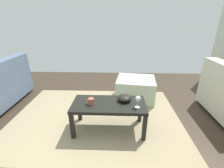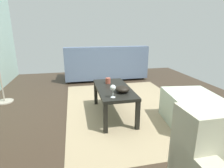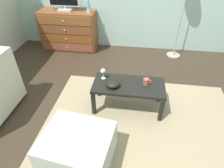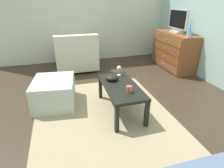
{
  "view_description": "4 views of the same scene",
  "coord_description": "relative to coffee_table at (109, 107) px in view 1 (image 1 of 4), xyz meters",
  "views": [
    {
      "loc": [
        -0.12,
        1.86,
        1.44
      ],
      "look_at": [
        -0.06,
        -0.03,
        0.64
      ],
      "focal_mm": 24.73,
      "sensor_mm": 36.0,
      "label": 1
    },
    {
      "loc": [
        -2.4,
        0.61,
        1.21
      ],
      "look_at": [
        -0.22,
        0.15,
        0.53
      ],
      "focal_mm": 29.4,
      "sensor_mm": 36.0,
      "label": 2
    },
    {
      "loc": [
        0.04,
        -1.96,
        1.95
      ],
      "look_at": [
        -0.22,
        -0.11,
        0.54
      ],
      "focal_mm": 30.14,
      "sensor_mm": 36.0,
      "label": 3
    },
    {
      "loc": [
        2.22,
        -0.69,
        1.53
      ],
      "look_at": [
        0.21,
        -0.12,
        0.56
      ],
      "focal_mm": 29.66,
      "sensor_mm": 36.0,
      "label": 4
    }
  ],
  "objects": [
    {
      "name": "area_rug",
      "position": [
        0.22,
        -0.28,
        -0.36
      ],
      "size": [
        2.6,
        1.9,
        0.01
      ],
      "primitive_type": "cube",
      "color": "#9C8A69",
      "rests_on": "ground_plane"
    },
    {
      "name": "bowl_decorative",
      "position": [
        -0.21,
        -0.07,
        0.1
      ],
      "size": [
        0.19,
        0.19,
        0.09
      ],
      "primitive_type": "ellipsoid",
      "color": "black",
      "rests_on": "coffee_table"
    },
    {
      "name": "ottoman",
      "position": [
        -0.46,
        -0.93,
        -0.15
      ],
      "size": [
        0.77,
        0.68,
        0.41
      ],
      "primitive_type": "cube",
      "rotation": [
        0.0,
        0.0,
        -0.13
      ],
      "color": "beige",
      "rests_on": "ground_plane"
    },
    {
      "name": "coffee_table",
      "position": [
        0.0,
        0.0,
        0.0
      ],
      "size": [
        0.97,
        0.46,
        0.42
      ],
      "color": "black",
      "rests_on": "ground_plane"
    },
    {
      "name": "mug",
      "position": [
        0.23,
        0.04,
        0.1
      ],
      "size": [
        0.11,
        0.08,
        0.08
      ],
      "color": "#AB523F",
      "rests_on": "coffee_table"
    },
    {
      "name": "wine_glass",
      "position": [
        -0.37,
        0.09,
        0.17
      ],
      "size": [
        0.07,
        0.07,
        0.16
      ],
      "color": "silver",
      "rests_on": "coffee_table"
    },
    {
      "name": "ground_plane",
      "position": [
        0.02,
        -0.08,
        -0.39
      ],
      "size": [
        5.93,
        4.81,
        0.05
      ],
      "primitive_type": "cube",
      "color": "#382C20"
    }
  ]
}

